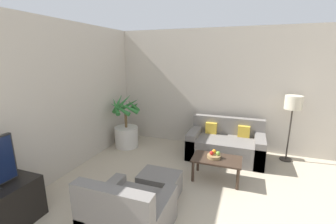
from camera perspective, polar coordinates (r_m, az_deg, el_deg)
wall_back at (r=5.24m, az=23.09°, el=4.69°), size 8.25×0.06×2.70m
wall_left at (r=3.74m, az=-35.54°, el=-0.18°), size 0.06×7.82×2.70m
potted_palm at (r=5.38m, az=-10.53°, el=-4.48°), size 0.74×0.74×1.25m
sofa_loveseat at (r=4.94m, az=14.38°, el=-8.07°), size 1.52×0.86×0.80m
floor_lamp at (r=5.03m, az=29.15°, el=1.26°), size 0.32×0.32×1.35m
coffee_table at (r=4.04m, az=12.27°, el=-12.21°), size 0.83×0.49×0.40m
fruit_bowl at (r=4.01m, az=11.58°, el=-10.97°), size 0.23×0.23×0.05m
apple_red at (r=3.98m, az=11.03°, el=-10.17°), size 0.07×0.07×0.07m
apple_green at (r=3.99m, az=12.60°, el=-10.19°), size 0.07×0.07×0.07m
orange_fruit at (r=4.05m, az=11.63°, el=-9.76°), size 0.07×0.07×0.07m
armchair at (r=2.98m, az=-9.99°, el=-24.51°), size 0.92×0.88×0.81m
ottoman at (r=3.64m, az=-2.14°, el=-17.85°), size 0.61×0.45×0.35m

